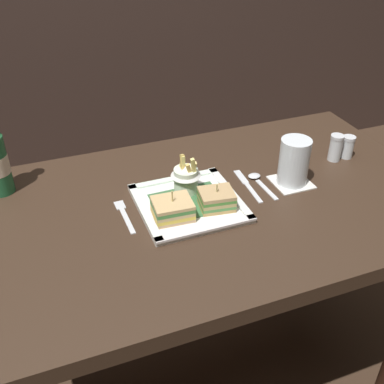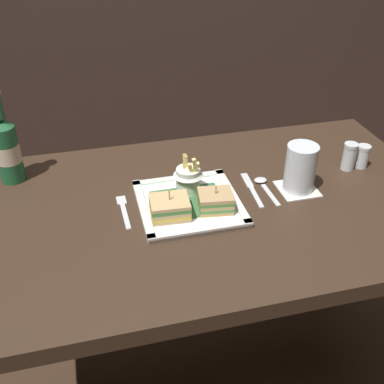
{
  "view_description": "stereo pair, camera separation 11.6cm",
  "coord_description": "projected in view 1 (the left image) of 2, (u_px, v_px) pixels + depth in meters",
  "views": [
    {
      "loc": [
        -0.35,
        -0.9,
        1.43
      ],
      "look_at": [
        -0.01,
        -0.0,
        0.78
      ],
      "focal_mm": 43.63,
      "sensor_mm": 36.0,
      "label": 1
    },
    {
      "loc": [
        -0.24,
        -0.94,
        1.43
      ],
      "look_at": [
        -0.01,
        -0.0,
        0.78
      ],
      "focal_mm": 43.63,
      "sensor_mm": 36.0,
      "label": 2
    }
  ],
  "objects": [
    {
      "name": "spoon",
      "position": [
        258.0,
        180.0,
        1.27
      ],
      "size": [
        0.03,
        0.13,
        0.01
      ],
      "color": "silver",
      "rests_on": "dining_table"
    },
    {
      "name": "dining_table",
      "position": [
        195.0,
        248.0,
        1.27
      ],
      "size": [
        1.32,
        0.73,
        0.74
      ],
      "color": "#37261A",
      "rests_on": "ground_plane"
    },
    {
      "name": "ground_plane",
      "position": [
        194.0,
        381.0,
        1.6
      ],
      "size": [
        6.0,
        6.0,
        0.0
      ],
      "primitive_type": "plane",
      "color": "#3B291C"
    },
    {
      "name": "pepper_shaker",
      "position": [
        347.0,
        148.0,
        1.37
      ],
      "size": [
        0.04,
        0.04,
        0.07
      ],
      "color": "silver",
      "rests_on": "dining_table"
    },
    {
      "name": "water_glass",
      "position": [
        293.0,
        164.0,
        1.24
      ],
      "size": [
        0.08,
        0.08,
        0.13
      ],
      "color": "silver",
      "rests_on": "dining_table"
    },
    {
      "name": "sandwich_half_left",
      "position": [
        173.0,
        209.0,
        1.11
      ],
      "size": [
        0.1,
        0.08,
        0.07
      ],
      "color": "tan",
      "rests_on": "square_plate"
    },
    {
      "name": "fries_cup",
      "position": [
        186.0,
        176.0,
        1.19
      ],
      "size": [
        0.08,
        0.08,
        0.11
      ],
      "color": "silver",
      "rests_on": "square_plate"
    },
    {
      "name": "drink_coaster",
      "position": [
        291.0,
        182.0,
        1.27
      ],
      "size": [
        0.1,
        0.1,
        0.0
      ],
      "primitive_type": "cube",
      "color": "silver",
      "rests_on": "dining_table"
    },
    {
      "name": "salt_shaker",
      "position": [
        335.0,
        149.0,
        1.36
      ],
      "size": [
        0.04,
        0.04,
        0.08
      ],
      "color": "silver",
      "rests_on": "dining_table"
    },
    {
      "name": "square_plate",
      "position": [
        189.0,
        204.0,
        1.17
      ],
      "size": [
        0.25,
        0.25,
        0.02
      ],
      "color": "white",
      "rests_on": "dining_table"
    },
    {
      "name": "knife",
      "position": [
        247.0,
        184.0,
        1.26
      ],
      "size": [
        0.02,
        0.17,
        0.0
      ],
      "color": "silver",
      "rests_on": "dining_table"
    },
    {
      "name": "sandwich_half_right",
      "position": [
        216.0,
        199.0,
        1.15
      ],
      "size": [
        0.09,
        0.08,
        0.07
      ],
      "color": "tan",
      "rests_on": "square_plate"
    },
    {
      "name": "fork",
      "position": [
        124.0,
        215.0,
        1.15
      ],
      "size": [
        0.02,
        0.14,
        0.0
      ],
      "color": "silver",
      "rests_on": "dining_table"
    }
  ]
}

